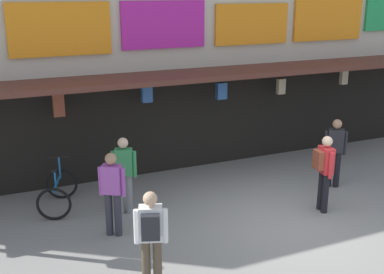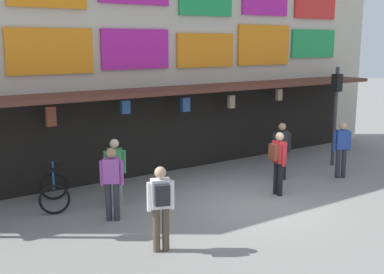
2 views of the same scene
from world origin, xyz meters
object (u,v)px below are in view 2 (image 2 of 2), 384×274
Objects in this scene: pedestrian_in_blue at (281,148)px; pedestrian_in_yellow at (112,180)px; traffic_light_far at (336,100)px; pedestrian_in_red at (115,169)px; pedestrian_in_purple at (161,203)px; bicycle_parked at (54,191)px; pedestrian_in_black at (342,147)px; pedestrian_in_white at (278,159)px.

pedestrian_in_blue is 5.49m from pedestrian_in_yellow.
traffic_light_far reaches higher than pedestrian_in_red.
traffic_light_far reaches higher than pedestrian_in_purple.
traffic_light_far is at bearing -2.63° from pedestrian_in_red.
pedestrian_in_black reaches higher than bicycle_parked.
pedestrian_in_black is at bearing 11.46° from pedestrian_in_purple.
traffic_light_far reaches higher than pedestrian_in_white.
pedestrian_in_red is at bearing 167.49° from pedestrian_in_black.
pedestrian_in_blue and pedestrian_in_black have the same top height.
pedestrian_in_purple is (-0.41, -2.89, 0.04)m from pedestrian_in_red.
bicycle_parked is 1.91m from pedestrian_in_yellow.
pedestrian_in_red is 6.76m from pedestrian_in_black.
pedestrian_in_yellow is (-4.37, 0.75, -0.04)m from pedestrian_in_white.
pedestrian_in_black is at bearing -15.97° from bicycle_parked.
pedestrian_in_blue and pedestrian_in_yellow have the same top height.
pedestrian_in_black is (-0.98, -1.12, -1.19)m from traffic_light_far.
pedestrian_in_white is (3.89, -1.60, 0.04)m from pedestrian_in_red.
pedestrian_in_blue is (1.11, 1.00, -0.04)m from pedestrian_in_white.
pedestrian_in_black is (7.88, -2.25, 0.55)m from bicycle_parked.
traffic_light_far is 1.90× the size of pedestrian_in_blue.
pedestrian_in_white is 1.00× the size of pedestrian_in_yellow.
traffic_light_far is at bearing 48.64° from pedestrian_in_black.
traffic_light_far is at bearing 3.59° from pedestrian_in_yellow.
pedestrian_in_purple and pedestrian_in_yellow have the same top height.
pedestrian_in_black is at bearing -131.36° from traffic_light_far.
pedestrian_in_red is 1.00× the size of pedestrian_in_blue.
pedestrian_in_white and pedestrian_in_blue have the same top height.
pedestrian_in_red and pedestrian_in_white have the same top height.
bicycle_parked is 0.79× the size of pedestrian_in_yellow.
pedestrian_in_white is (-3.70, -1.25, -1.16)m from traffic_light_far.
pedestrian_in_purple is (-4.30, -1.29, 0.00)m from pedestrian_in_white.
pedestrian_in_purple is 1.00× the size of pedestrian_in_yellow.
traffic_light_far is 1.90× the size of pedestrian_in_white.
pedestrian_in_yellow is 1.00× the size of pedestrian_in_black.
pedestrian_in_white and pedestrian_in_purple have the same top height.
pedestrian_in_red is at bearing 81.96° from pedestrian_in_purple.
pedestrian_in_purple is at bearing -98.04° from pedestrian_in_red.
pedestrian_in_white is 1.00× the size of pedestrian_in_black.
bicycle_parked is 0.79× the size of pedestrian_in_black.
pedestrian_in_red is 1.00× the size of pedestrian_in_black.
pedestrian_in_white and pedestrian_in_yellow have the same top height.
pedestrian_in_purple is 5.88m from pedestrian_in_blue.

